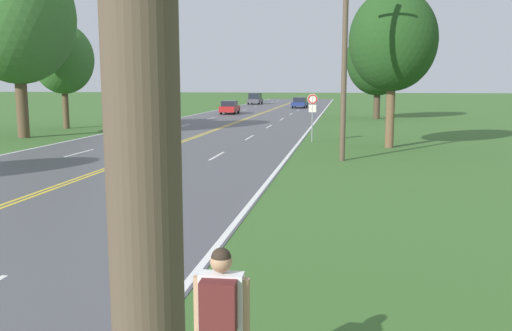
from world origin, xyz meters
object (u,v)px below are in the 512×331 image
object	(u,v)px
car_dark_blue_sedan_mid_near	(300,102)
car_dark_grey_van_mid_far	(255,98)
tree_mid_treeline	(63,59)
hitchhiker_person	(221,312)
tree_behind_sign	(393,41)
tree_far_back	(378,59)
car_red_sedan_approaching	(230,107)
traffic_sign	(313,106)
tree_right_cluster	(16,17)

from	to	relation	value
car_dark_blue_sedan_mid_near	car_dark_grey_van_mid_far	bearing A→B (deg)	-142.65
tree_mid_treeline	hitchhiker_person	bearing A→B (deg)	-59.25
tree_mid_treeline	tree_behind_sign	bearing A→B (deg)	-20.63
tree_far_back	car_red_sedan_approaching	world-z (taller)	tree_far_back
hitchhiker_person	traffic_sign	world-z (taller)	traffic_sign
tree_behind_sign	tree_far_back	bearing A→B (deg)	88.49
tree_behind_sign	tree_right_cluster	distance (m)	22.80
tree_behind_sign	tree_far_back	distance (m)	24.33
car_dark_blue_sedan_mid_near	car_dark_grey_van_mid_far	world-z (taller)	car_dark_grey_van_mid_far
tree_mid_treeline	tree_right_cluster	world-z (taller)	tree_right_cluster
traffic_sign	car_dark_blue_sedan_mid_near	bearing A→B (deg)	95.67
traffic_sign	car_dark_grey_van_mid_far	distance (m)	58.19
tree_right_cluster	tree_far_back	world-z (taller)	tree_right_cluster
tree_mid_treeline	tree_right_cluster	size ratio (longest dim) A/B	0.68
tree_far_back	car_dark_blue_sedan_mid_near	bearing A→B (deg)	112.70
tree_behind_sign	tree_right_cluster	bearing A→B (deg)	175.67
car_red_sedan_approaching	car_dark_grey_van_mid_far	size ratio (longest dim) A/B	1.03
traffic_sign	hitchhiker_person	bearing A→B (deg)	-88.57
tree_mid_treeline	car_dark_blue_sedan_mid_near	world-z (taller)	tree_mid_treeline
tree_mid_treeline	car_red_sedan_approaching	bearing A→B (deg)	68.97
tree_behind_sign	car_dark_blue_sedan_mid_near	size ratio (longest dim) A/B	1.87
tree_far_back	tree_mid_treeline	bearing A→B (deg)	-147.51
hitchhiker_person	tree_right_cluster	distance (m)	33.19
tree_behind_sign	tree_right_cluster	world-z (taller)	tree_right_cluster
traffic_sign	tree_right_cluster	world-z (taller)	tree_right_cluster
traffic_sign	tree_right_cluster	size ratio (longest dim) A/B	0.24
tree_behind_sign	tree_mid_treeline	xyz separation A→B (m)	(-23.61, 8.88, -0.40)
car_dark_blue_sedan_mid_near	car_dark_grey_van_mid_far	size ratio (longest dim) A/B	0.98
car_red_sedan_approaching	traffic_sign	bearing A→B (deg)	-161.08
hitchhiker_person	traffic_sign	xyz separation A→B (m)	(-0.67, 26.87, 1.06)
hitchhiker_person	tree_behind_sign	bearing A→B (deg)	-10.50
car_red_sedan_approaching	tree_mid_treeline	bearing A→B (deg)	156.55
hitchhiker_person	tree_mid_treeline	bearing A→B (deg)	28.60
tree_behind_sign	car_dark_blue_sedan_mid_near	bearing A→B (deg)	100.57
tree_far_back	car_dark_blue_sedan_mid_near	size ratio (longest dim) A/B	2.09
tree_far_back	car_red_sedan_approaching	bearing A→B (deg)	159.15
hitchhiker_person	car_red_sedan_approaching	size ratio (longest dim) A/B	0.38
tree_mid_treeline	car_red_sedan_approaching	distance (m)	23.49
hitchhiker_person	tree_far_back	world-z (taller)	tree_far_back
hitchhiker_person	tree_far_back	distance (m)	49.44
tree_far_back	car_dark_grey_van_mid_far	world-z (taller)	tree_far_back
tree_behind_sign	car_red_sedan_approaching	distance (m)	34.40
tree_behind_sign	car_dark_grey_van_mid_far	distance (m)	61.53
car_dark_blue_sedan_mid_near	car_red_sedan_approaching	bearing A→B (deg)	-19.33
tree_behind_sign	car_red_sedan_approaching	world-z (taller)	tree_behind_sign
hitchhiker_person	tree_behind_sign	distance (m)	25.38
traffic_sign	tree_mid_treeline	world-z (taller)	tree_mid_treeline
tree_behind_sign	tree_mid_treeline	bearing A→B (deg)	159.37
tree_mid_treeline	tree_right_cluster	xyz separation A→B (m)	(0.95, -7.17, 2.24)
hitchhiker_person	tree_mid_treeline	size ratio (longest dim) A/B	0.22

